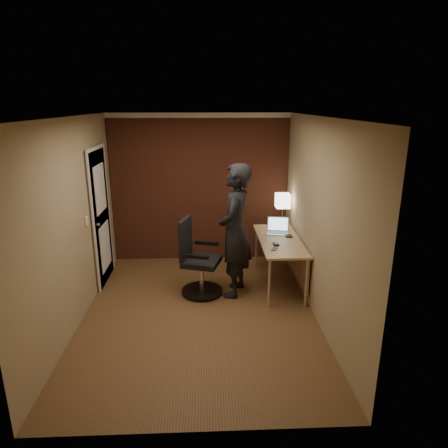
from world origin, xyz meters
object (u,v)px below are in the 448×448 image
(desk_lamp, at_px, (283,201))
(mouse, at_px, (276,244))
(desk, at_px, (284,247))
(person, at_px, (235,231))
(phone, at_px, (274,249))
(wallet, at_px, (289,236))
(office_chair, at_px, (197,262))
(laptop, at_px, (278,229))

(desk_lamp, relative_size, mouse, 5.35)
(desk, bearing_deg, person, -162.23)
(phone, relative_size, wallet, 1.05)
(office_chair, bearing_deg, mouse, -1.71)
(desk, bearing_deg, wallet, 52.23)
(office_chair, bearing_deg, wallet, 13.53)
(phone, bearing_deg, laptop, 98.79)
(person, bearing_deg, desk_lamp, 153.42)
(laptop, height_order, phone, laptop)
(mouse, bearing_deg, office_chair, 165.49)
(wallet, bearing_deg, office_chair, -166.47)
(laptop, relative_size, phone, 3.24)
(laptop, relative_size, wallet, 3.38)
(mouse, xyz_separation_m, person, (-0.58, 0.01, 0.20))
(desk, xyz_separation_m, office_chair, (-1.29, -0.22, -0.12))
(mouse, relative_size, phone, 0.87)
(desk_lamp, relative_size, laptop, 1.44)
(phone, height_order, wallet, wallet)
(wallet, height_order, person, person)
(desk_lamp, xyz_separation_m, person, (-0.83, -0.89, -0.20))
(desk, height_order, phone, phone)
(desk_lamp, distance_m, office_chair, 1.75)
(desk_lamp, height_order, mouse, desk_lamp)
(desk, distance_m, laptop, 0.37)
(laptop, distance_m, person, 0.91)
(phone, xyz_separation_m, office_chair, (-1.06, 0.20, -0.25))
(mouse, relative_size, office_chair, 0.09)
(person, bearing_deg, wallet, 129.00)
(office_chair, bearing_deg, desk, 9.75)
(laptop, height_order, mouse, laptop)
(desk, height_order, wallet, wallet)
(laptop, xyz_separation_m, person, (-0.70, -0.56, 0.15))
(desk, distance_m, office_chair, 1.31)
(desk, xyz_separation_m, mouse, (-0.17, -0.25, 0.14))
(wallet, distance_m, person, 0.93)
(desk_lamp, distance_m, wallet, 0.68)
(laptop, distance_m, mouse, 0.58)
(phone, distance_m, office_chair, 1.11)
(office_chair, distance_m, person, 0.71)
(phone, distance_m, person, 0.60)
(desk_lamp, bearing_deg, mouse, -105.29)
(desk, bearing_deg, office_chair, -170.25)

